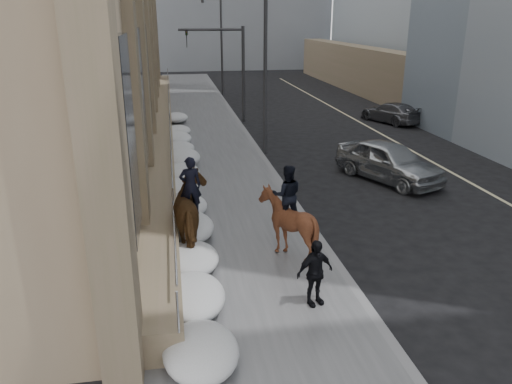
{
  "coord_description": "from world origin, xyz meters",
  "views": [
    {
      "loc": [
        -1.72,
        -10.21,
        6.62
      ],
      "look_at": [
        0.63,
        3.46,
        1.7
      ],
      "focal_mm": 35.0,
      "sensor_mm": 36.0,
      "label": 1
    }
  ],
  "objects_px": {
    "pedestrian": "(315,273)",
    "mounted_horse_right": "(287,219)",
    "car_silver": "(389,161)",
    "mounted_horse_left": "(194,212)",
    "car_grey": "(391,112)"
  },
  "relations": [
    {
      "from": "pedestrian",
      "to": "mounted_horse_right",
      "type": "bearing_deg",
      "value": 73.7
    },
    {
      "from": "mounted_horse_right",
      "to": "car_silver",
      "type": "relative_size",
      "value": 0.53
    },
    {
      "from": "mounted_horse_right",
      "to": "pedestrian",
      "type": "xyz_separation_m",
      "value": [
        0.05,
        -2.65,
        -0.26
      ]
    },
    {
      "from": "mounted_horse_left",
      "to": "car_grey",
      "type": "xyz_separation_m",
      "value": [
        13.66,
        16.88,
        -0.61
      ]
    },
    {
      "from": "car_grey",
      "to": "mounted_horse_left",
      "type": "bearing_deg",
      "value": 30.15
    },
    {
      "from": "mounted_horse_left",
      "to": "car_silver",
      "type": "bearing_deg",
      "value": -152.07
    },
    {
      "from": "pedestrian",
      "to": "car_grey",
      "type": "bearing_deg",
      "value": 44.3
    },
    {
      "from": "pedestrian",
      "to": "car_silver",
      "type": "relative_size",
      "value": 0.33
    },
    {
      "from": "mounted_horse_right",
      "to": "car_silver",
      "type": "xyz_separation_m",
      "value": [
        5.86,
        6.32,
        -0.37
      ]
    },
    {
      "from": "car_silver",
      "to": "car_grey",
      "type": "bearing_deg",
      "value": 41.56
    },
    {
      "from": "car_silver",
      "to": "car_grey",
      "type": "xyz_separation_m",
      "value": [
        5.23,
        11.44,
        -0.19
      ]
    },
    {
      "from": "mounted_horse_right",
      "to": "car_grey",
      "type": "xyz_separation_m",
      "value": [
        11.08,
        17.76,
        -0.55
      ]
    },
    {
      "from": "pedestrian",
      "to": "mounted_horse_left",
      "type": "bearing_deg",
      "value": 109.3
    },
    {
      "from": "pedestrian",
      "to": "car_silver",
      "type": "bearing_deg",
      "value": 39.77
    },
    {
      "from": "car_silver",
      "to": "car_grey",
      "type": "relative_size",
      "value": 1.1
    }
  ]
}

